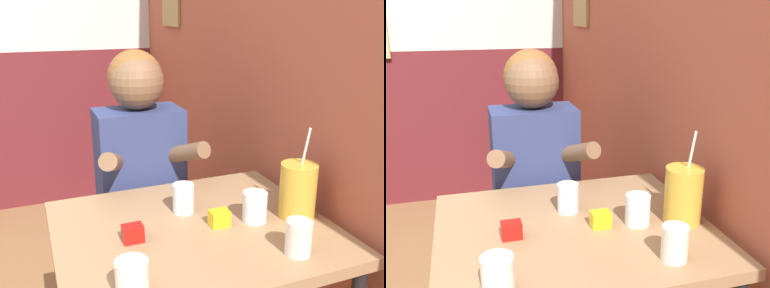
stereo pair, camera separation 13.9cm
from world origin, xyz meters
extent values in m
cube|color=#9E4C38|center=(1.50, 1.16, 1.35)|extent=(0.06, 4.33, 2.70)
cube|color=olive|center=(1.46, 1.81, 1.39)|extent=(0.02, 0.29, 0.24)
cube|color=#93704C|center=(1.03, 0.34, 0.71)|extent=(0.84, 0.71, 0.04)
cylinder|color=black|center=(1.40, 0.65, 0.35)|extent=(0.04, 0.04, 0.69)
cube|color=navy|center=(0.99, 0.84, 0.22)|extent=(0.31, 0.20, 0.44)
cube|color=navy|center=(0.99, 0.84, 0.72)|extent=(0.34, 0.20, 0.55)
sphere|color=brown|center=(0.99, 0.87, 1.12)|extent=(0.22, 0.22, 0.22)
sphere|color=brown|center=(0.99, 0.84, 1.10)|extent=(0.21, 0.21, 0.21)
cylinder|color=brown|center=(0.86, 0.70, 0.84)|extent=(0.14, 0.27, 0.15)
cylinder|color=brown|center=(1.13, 0.70, 0.84)|extent=(0.14, 0.27, 0.15)
cylinder|color=gold|center=(1.36, 0.28, 0.82)|extent=(0.12, 0.12, 0.18)
cylinder|color=white|center=(1.38, 0.28, 0.95)|extent=(0.01, 0.04, 0.14)
cylinder|color=silver|center=(1.22, 0.31, 0.77)|extent=(0.08, 0.08, 0.10)
cylinder|color=silver|center=(0.77, 0.08, 0.77)|extent=(0.08, 0.08, 0.09)
cylinder|color=silver|center=(1.24, 0.09, 0.77)|extent=(0.07, 0.07, 0.10)
cylinder|color=silver|center=(1.03, 0.45, 0.77)|extent=(0.07, 0.07, 0.10)
cube|color=#B7140F|center=(0.83, 0.32, 0.75)|extent=(0.06, 0.04, 0.05)
cube|color=yellow|center=(1.10, 0.32, 0.75)|extent=(0.06, 0.04, 0.05)
camera|label=1|loc=(0.59, -0.76, 1.36)|focal=40.00mm
camera|label=2|loc=(0.72, -0.80, 1.36)|focal=40.00mm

